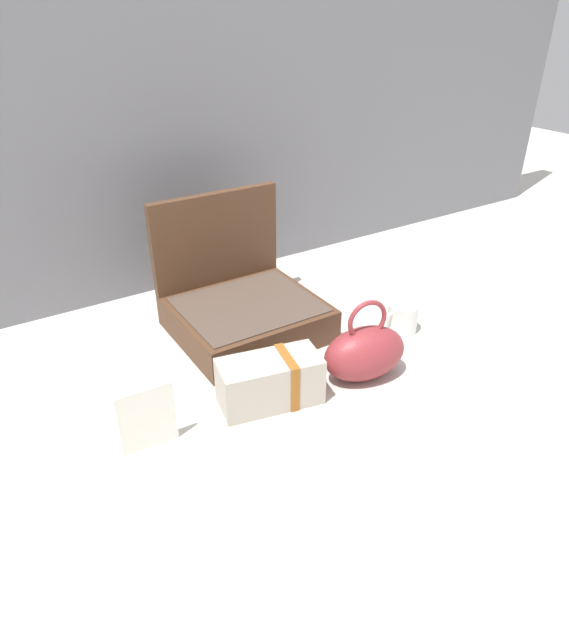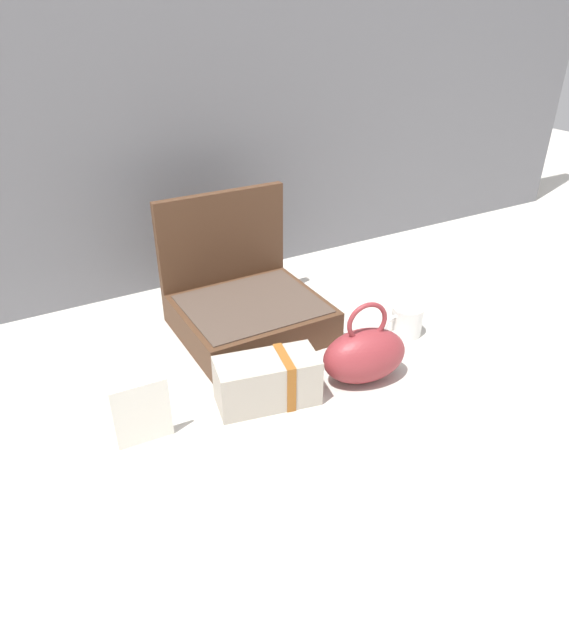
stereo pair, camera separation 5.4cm
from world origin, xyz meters
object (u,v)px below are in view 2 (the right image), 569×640
Objects in this scene: cream_toiletry_bag at (269,381)px; coffee_mug at (406,321)px; teal_pouch_handbag at (364,354)px; open_suitcase at (245,303)px; info_card_left at (143,414)px.

coffee_mug is at bearing 9.11° from cream_toiletry_bag.
open_suitcase is at bearing 110.86° from teal_pouch_handbag.
teal_pouch_handbag reaches higher than cream_toiletry_bag.
info_card_left is (-0.28, 0.01, 0.01)m from cream_toiletry_bag.
coffee_mug is 0.82× the size of info_card_left.
info_card_left is at bearing 178.84° from cream_toiletry_bag.
info_card_left reaches higher than coffee_mug.
open_suitcase is at bearing 72.78° from cream_toiletry_bag.
open_suitcase reaches higher than coffee_mug.
open_suitcase is at bearing 145.41° from coffee_mug.
cream_toiletry_bag is at bearing 1.20° from info_card_left.
open_suitcase is 2.62× the size of info_card_left.
teal_pouch_handbag is 1.56× the size of info_card_left.
teal_pouch_handbag is (0.13, -0.35, -0.00)m from open_suitcase.
open_suitcase is 1.54× the size of cream_toiletry_bag.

